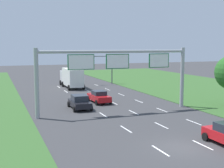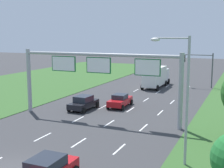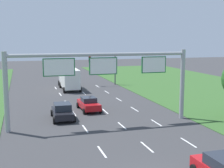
{
  "view_description": "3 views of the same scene",
  "coord_description": "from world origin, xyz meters",
  "px_view_note": "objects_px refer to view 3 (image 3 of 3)",
  "views": [
    {
      "loc": [
        -12.28,
        -18.27,
        7.22
      ],
      "look_at": [
        -0.21,
        13.5,
        3.03
      ],
      "focal_mm": 50.0,
      "sensor_mm": 36.0,
      "label": 1
    },
    {
      "loc": [
        13.7,
        -14.85,
        8.61
      ],
      "look_at": [
        -0.35,
        17.5,
        2.94
      ],
      "focal_mm": 50.0,
      "sensor_mm": 36.0,
      "label": 2
    },
    {
      "loc": [
        -7.11,
        -14.79,
        8.11
      ],
      "look_at": [
        1.88,
        15.74,
        3.39
      ],
      "focal_mm": 50.0,
      "sensor_mm": 36.0,
      "label": 3
    }
  ],
  "objects_px": {
    "box_truck": "(69,78)",
    "sign_gantry": "(102,73)",
    "car_lead_silver": "(62,111)",
    "traffic_light_mast": "(104,63)",
    "car_mid_lane": "(89,104)"
  },
  "relations": [
    {
      "from": "sign_gantry",
      "to": "traffic_light_mast",
      "type": "height_order",
      "value": "sign_gantry"
    },
    {
      "from": "car_lead_silver",
      "to": "box_truck",
      "type": "relative_size",
      "value": 0.5
    },
    {
      "from": "sign_gantry",
      "to": "car_mid_lane",
      "type": "bearing_deg",
      "value": 90.16
    },
    {
      "from": "car_mid_lane",
      "to": "sign_gantry",
      "type": "height_order",
      "value": "sign_gantry"
    },
    {
      "from": "car_lead_silver",
      "to": "box_truck",
      "type": "xyz_separation_m",
      "value": [
        3.45,
        18.37,
        0.98
      ]
    },
    {
      "from": "car_lead_silver",
      "to": "traffic_light_mast",
      "type": "relative_size",
      "value": 0.77
    },
    {
      "from": "car_mid_lane",
      "to": "box_truck",
      "type": "bearing_deg",
      "value": 87.59
    },
    {
      "from": "traffic_light_mast",
      "to": "sign_gantry",
      "type": "bearing_deg",
      "value": -105.48
    },
    {
      "from": "car_lead_silver",
      "to": "car_mid_lane",
      "type": "xyz_separation_m",
      "value": [
        3.33,
        2.97,
        -0.05
      ]
    },
    {
      "from": "sign_gantry",
      "to": "traffic_light_mast",
      "type": "bearing_deg",
      "value": 74.52
    },
    {
      "from": "car_lead_silver",
      "to": "car_mid_lane",
      "type": "distance_m",
      "value": 4.46
    },
    {
      "from": "box_truck",
      "to": "sign_gantry",
      "type": "distance_m",
      "value": 21.66
    },
    {
      "from": "car_lead_silver",
      "to": "box_truck",
      "type": "height_order",
      "value": "box_truck"
    },
    {
      "from": "sign_gantry",
      "to": "traffic_light_mast",
      "type": "distance_m",
      "value": 24.95
    },
    {
      "from": "box_truck",
      "to": "traffic_light_mast",
      "type": "xyz_separation_m",
      "value": [
        6.55,
        2.6,
        2.08
      ]
    }
  ]
}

